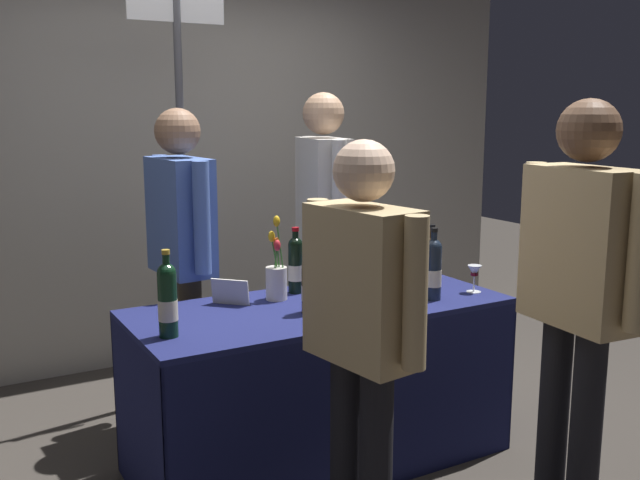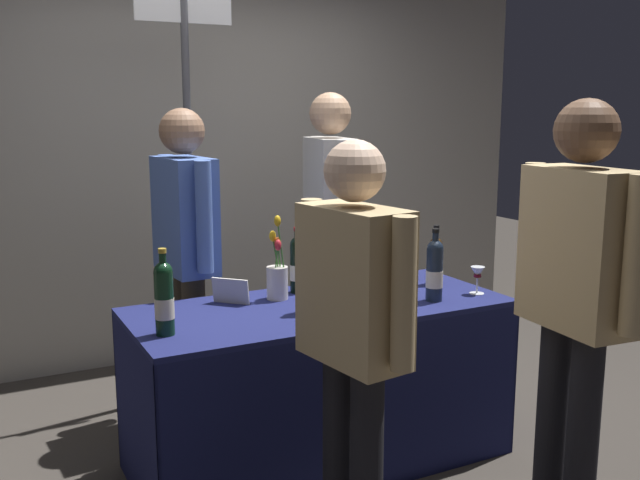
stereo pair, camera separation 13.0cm
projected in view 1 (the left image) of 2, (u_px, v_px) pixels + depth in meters
ground_plane at (320, 459)px, 3.42m from camera, size 12.00×12.00×0.00m
back_partition at (185, 144)px, 4.70m from camera, size 5.11×0.12×2.84m
tasting_table at (320, 353)px, 3.32m from camera, size 1.73×0.74×0.77m
featured_wine_bottle at (433, 269)px, 3.33m from camera, size 0.08×0.08×0.34m
display_bottle_0 at (357, 278)px, 3.25m from camera, size 0.07×0.07×0.31m
display_bottle_1 at (168, 299)px, 2.79m from camera, size 0.08×0.08×0.35m
display_bottle_2 at (403, 252)px, 3.77m from camera, size 0.08×0.08×0.33m
display_bottle_3 at (431, 259)px, 3.66m from camera, size 0.07×0.07×0.30m
display_bottle_4 at (310, 284)px, 3.12m from camera, size 0.08×0.08×0.30m
display_bottle_5 at (335, 272)px, 3.29m from camera, size 0.08×0.08×0.34m
display_bottle_6 at (352, 267)px, 3.38m from camera, size 0.07×0.07×0.35m
display_bottle_7 at (296, 264)px, 3.46m from camera, size 0.07×0.07×0.32m
wine_glass_near_vendor at (474, 272)px, 3.48m from camera, size 0.07×0.07×0.13m
flower_vase at (276, 277)px, 3.34m from camera, size 0.10×0.10×0.40m
brochure_stand at (230, 292)px, 3.26m from camera, size 0.14×0.15×0.12m
vendor_presenter at (181, 240)px, 3.61m from camera, size 0.24×0.59×1.66m
vendor_assistant at (323, 212)px, 4.16m from camera, size 0.28×0.59×1.74m
taster_foreground_right at (362, 319)px, 2.51m from camera, size 0.27×0.59×1.55m
taster_foreground_left at (579, 278)px, 2.70m from camera, size 0.25×0.61×1.69m
booth_signpost at (182, 160)px, 3.97m from camera, size 0.54×0.04×2.28m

